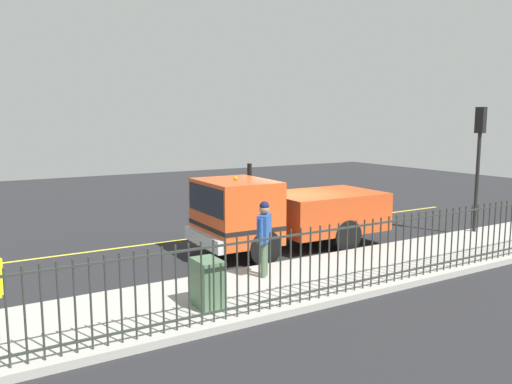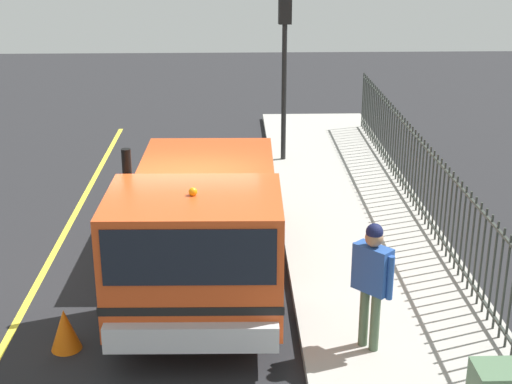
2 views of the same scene
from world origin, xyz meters
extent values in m
plane|color=#232326|center=(0.00, 0.00, 0.00)|extent=(46.57, 46.57, 0.00)
cube|color=#A3A099|center=(3.29, 0.00, 0.08)|extent=(3.02, 21.17, 0.15)
cube|color=yellow|center=(-2.44, 0.00, 0.00)|extent=(0.12, 19.05, 0.01)
cube|color=#D84C1E|center=(0.31, -2.24, 1.35)|extent=(2.42, 1.90, 1.73)
cube|color=black|center=(0.31, -2.24, 1.73)|extent=(2.23, 1.93, 0.76)
cube|color=#B8411A|center=(0.37, 0.88, 1.06)|extent=(2.45, 3.52, 1.16)
cube|color=silver|center=(0.29, -3.25, 0.63)|extent=(2.27, 0.25, 0.36)
cube|color=black|center=(0.31, -2.24, 0.97)|extent=(2.44, 1.92, 0.12)
cylinder|color=black|center=(1.38, -1.99, 0.48)|extent=(0.32, 0.97, 0.96)
cylinder|color=black|center=(-0.76, -1.94, 0.48)|extent=(0.32, 0.97, 0.96)
cylinder|color=black|center=(1.44, 0.85, 0.48)|extent=(0.32, 0.97, 0.96)
cylinder|color=black|center=(-0.70, 0.90, 0.48)|extent=(0.32, 0.97, 0.96)
sphere|color=orange|center=(0.31, -2.24, 2.26)|extent=(0.12, 0.12, 0.12)
cylinder|color=black|center=(-0.71, -1.20, 1.52)|extent=(0.14, 0.14, 2.08)
cube|color=#264C99|center=(2.68, -2.78, 1.34)|extent=(0.52, 0.54, 0.65)
sphere|color=#997051|center=(2.68, -2.78, 1.79)|extent=(0.24, 0.24, 0.24)
sphere|color=#14193F|center=(2.68, -2.78, 1.87)|extent=(0.23, 0.23, 0.23)
cylinder|color=#4C6047|center=(2.74, -2.84, 0.59)|extent=(0.13, 0.13, 0.87)
cylinder|color=#4C6047|center=(2.62, -2.71, 0.59)|extent=(0.13, 0.13, 0.87)
cylinder|color=#264C99|center=(2.88, -2.99, 1.31)|extent=(0.09, 0.09, 0.61)
cylinder|color=#264C99|center=(2.48, -2.56, 1.31)|extent=(0.09, 0.09, 0.61)
cylinder|color=#2D332D|center=(4.57, -2.83, 0.94)|extent=(0.04, 0.04, 1.57)
cylinder|color=#2D332D|center=(4.57, -2.59, 0.94)|extent=(0.04, 0.04, 1.57)
cylinder|color=#2D332D|center=(4.57, -2.34, 0.94)|extent=(0.04, 0.04, 1.57)
cylinder|color=#2D332D|center=(4.57, -2.09, 0.94)|extent=(0.04, 0.04, 1.57)
cylinder|color=#2D332D|center=(4.57, -1.85, 0.94)|extent=(0.04, 0.04, 1.57)
cylinder|color=#2D332D|center=(4.57, -1.60, 0.94)|extent=(0.04, 0.04, 1.57)
cylinder|color=#2D332D|center=(4.57, -1.36, 0.94)|extent=(0.04, 0.04, 1.57)
cylinder|color=#2D332D|center=(4.57, -1.11, 0.94)|extent=(0.04, 0.04, 1.57)
cylinder|color=#2D332D|center=(4.57, -0.86, 0.94)|extent=(0.04, 0.04, 1.57)
cylinder|color=#2D332D|center=(4.57, -0.62, 0.94)|extent=(0.04, 0.04, 1.57)
cylinder|color=#2D332D|center=(4.57, -0.37, 0.94)|extent=(0.04, 0.04, 1.57)
cylinder|color=#2D332D|center=(4.57, -0.12, 0.94)|extent=(0.04, 0.04, 1.57)
cylinder|color=#2D332D|center=(4.57, 0.12, 0.94)|extent=(0.04, 0.04, 1.57)
cylinder|color=#2D332D|center=(4.57, 0.37, 0.94)|extent=(0.04, 0.04, 1.57)
cylinder|color=#2D332D|center=(4.57, 0.62, 0.94)|extent=(0.04, 0.04, 1.57)
cylinder|color=#2D332D|center=(4.57, 0.86, 0.94)|extent=(0.04, 0.04, 1.57)
cylinder|color=#2D332D|center=(4.57, 1.11, 0.94)|extent=(0.04, 0.04, 1.57)
cylinder|color=#2D332D|center=(4.57, 1.36, 0.94)|extent=(0.04, 0.04, 1.57)
cylinder|color=#2D332D|center=(4.57, 1.60, 0.94)|extent=(0.04, 0.04, 1.57)
cylinder|color=#2D332D|center=(4.57, 1.85, 0.94)|extent=(0.04, 0.04, 1.57)
cylinder|color=#2D332D|center=(4.57, 2.09, 0.94)|extent=(0.04, 0.04, 1.57)
cylinder|color=#2D332D|center=(4.57, 2.34, 0.94)|extent=(0.04, 0.04, 1.57)
cylinder|color=#2D332D|center=(4.57, 2.59, 0.94)|extent=(0.04, 0.04, 1.57)
cylinder|color=#2D332D|center=(4.57, 2.83, 0.94)|extent=(0.04, 0.04, 1.57)
cylinder|color=#2D332D|center=(4.57, 3.08, 0.94)|extent=(0.04, 0.04, 1.57)
cylinder|color=#2D332D|center=(4.57, 3.33, 0.94)|extent=(0.04, 0.04, 1.57)
cylinder|color=#2D332D|center=(4.57, 3.57, 0.94)|extent=(0.04, 0.04, 1.57)
cylinder|color=#2D332D|center=(4.57, 3.82, 0.94)|extent=(0.04, 0.04, 1.57)
cylinder|color=#2D332D|center=(4.57, 4.07, 0.94)|extent=(0.04, 0.04, 1.57)
cylinder|color=#2D332D|center=(4.57, 4.31, 0.94)|extent=(0.04, 0.04, 1.57)
cylinder|color=#2D332D|center=(4.57, 4.56, 0.94)|extent=(0.04, 0.04, 1.57)
cylinder|color=#2D332D|center=(4.57, 4.81, 0.94)|extent=(0.04, 0.04, 1.57)
cylinder|color=#2D332D|center=(4.57, 5.05, 0.94)|extent=(0.04, 0.04, 1.57)
cylinder|color=#2D332D|center=(4.57, 5.30, 0.94)|extent=(0.04, 0.04, 1.57)
cylinder|color=#2D332D|center=(4.57, 5.55, 0.94)|extent=(0.04, 0.04, 1.57)
cylinder|color=#2D332D|center=(4.57, 5.79, 0.94)|extent=(0.04, 0.04, 1.57)
cylinder|color=#2D332D|center=(4.57, 6.04, 0.94)|extent=(0.04, 0.04, 1.57)
cylinder|color=#2D332D|center=(4.57, 6.28, 0.94)|extent=(0.04, 0.04, 1.57)
cylinder|color=#2D332D|center=(4.57, 6.53, 0.94)|extent=(0.04, 0.04, 1.57)
cylinder|color=#2D332D|center=(4.57, 6.78, 0.94)|extent=(0.04, 0.04, 1.57)
cylinder|color=#2D332D|center=(4.57, 7.02, 0.94)|extent=(0.04, 0.04, 1.57)
cylinder|color=#2D332D|center=(4.57, 7.27, 0.94)|extent=(0.04, 0.04, 1.57)
cylinder|color=#2D332D|center=(4.57, 7.52, 0.94)|extent=(0.04, 0.04, 1.57)
cylinder|color=#2D332D|center=(4.57, 7.76, 0.94)|extent=(0.04, 0.04, 1.57)
cylinder|color=#2D332D|center=(4.57, 8.01, 0.94)|extent=(0.04, 0.04, 1.57)
cylinder|color=#2D332D|center=(4.57, 8.26, 0.94)|extent=(0.04, 0.04, 1.57)
cylinder|color=#2D332D|center=(4.57, 8.50, 0.94)|extent=(0.04, 0.04, 1.57)
cylinder|color=#2D332D|center=(4.57, 8.75, 0.94)|extent=(0.04, 0.04, 1.57)
cylinder|color=#2D332D|center=(4.57, 9.00, 0.94)|extent=(0.04, 0.04, 1.57)
cube|color=#2D332D|center=(4.57, 0.00, 1.59)|extent=(0.04, 17.99, 0.04)
cube|color=#2D332D|center=(4.57, 0.00, 0.34)|extent=(0.04, 17.99, 0.04)
cylinder|color=black|center=(2.09, 5.95, 2.23)|extent=(0.12, 0.12, 4.15)
cube|color=black|center=(2.09, 5.95, 3.88)|extent=(0.31, 0.23, 0.85)
sphere|color=yellow|center=(2.09, 5.95, 3.88)|extent=(0.16, 0.16, 0.16)
sphere|color=green|center=(2.09, 5.95, 3.62)|extent=(0.16, 0.16, 0.16)
cone|color=orange|center=(-1.52, -2.44, 0.31)|extent=(0.43, 0.43, 0.61)
camera|label=1|loc=(12.74, -9.06, 3.89)|focal=35.79mm
camera|label=2|loc=(0.86, -11.52, 5.61)|focal=51.65mm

